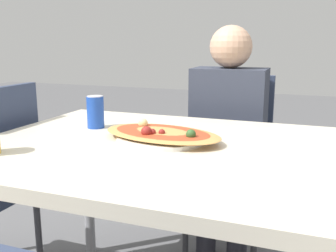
{
  "coord_description": "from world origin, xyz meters",
  "views": [
    {
      "loc": [
        0.4,
        -1.16,
        1.07
      ],
      "look_at": [
        -0.04,
        0.02,
        0.8
      ],
      "focal_mm": 42.0,
      "sensor_mm": 36.0,
      "label": 1
    }
  ],
  "objects_px": {
    "dining_table": "(177,165)",
    "pizza_main": "(162,135)",
    "soda_can": "(95,112)",
    "person_seated": "(228,125)",
    "chair_far_seated": "(231,152)"
  },
  "relations": [
    {
      "from": "pizza_main",
      "to": "chair_far_seated",
      "type": "bearing_deg",
      "value": 82.95
    },
    {
      "from": "soda_can",
      "to": "person_seated",
      "type": "bearing_deg",
      "value": 53.57
    },
    {
      "from": "chair_far_seated",
      "to": "pizza_main",
      "type": "height_order",
      "value": "chair_far_seated"
    },
    {
      "from": "dining_table",
      "to": "soda_can",
      "type": "bearing_deg",
      "value": 159.48
    },
    {
      "from": "dining_table",
      "to": "chair_far_seated",
      "type": "distance_m",
      "value": 0.83
    },
    {
      "from": "dining_table",
      "to": "person_seated",
      "type": "xyz_separation_m",
      "value": [
        0.02,
        0.69,
        -0.01
      ]
    },
    {
      "from": "chair_far_seated",
      "to": "person_seated",
      "type": "distance_m",
      "value": 0.21
    },
    {
      "from": "person_seated",
      "to": "soda_can",
      "type": "xyz_separation_m",
      "value": [
        -0.41,
        -0.55,
        0.13
      ]
    },
    {
      "from": "chair_far_seated",
      "to": "person_seated",
      "type": "bearing_deg",
      "value": 90.0
    },
    {
      "from": "person_seated",
      "to": "soda_can",
      "type": "distance_m",
      "value": 0.7
    },
    {
      "from": "dining_table",
      "to": "pizza_main",
      "type": "height_order",
      "value": "pizza_main"
    },
    {
      "from": "dining_table",
      "to": "pizza_main",
      "type": "bearing_deg",
      "value": 144.69
    },
    {
      "from": "chair_far_seated",
      "to": "pizza_main",
      "type": "relative_size",
      "value": 1.89
    },
    {
      "from": "pizza_main",
      "to": "soda_can",
      "type": "xyz_separation_m",
      "value": [
        -0.31,
        0.09,
        0.04
      ]
    },
    {
      "from": "dining_table",
      "to": "chair_far_seated",
      "type": "relative_size",
      "value": 1.5
    }
  ]
}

